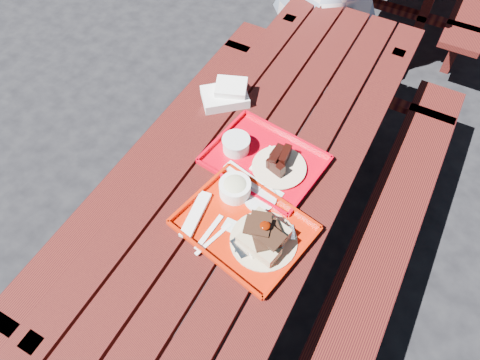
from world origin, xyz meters
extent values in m
plane|color=black|center=(0.00, 0.00, 0.00)|extent=(60.00, 60.00, 0.00)
cube|color=#4B160E|center=(-0.30, 0.00, 0.73)|extent=(0.14, 2.40, 0.04)
cube|color=#4B160E|center=(-0.15, 0.00, 0.73)|extent=(0.14, 2.40, 0.04)
cube|color=#4B160E|center=(0.00, 0.00, 0.73)|extent=(0.14, 2.40, 0.04)
cube|color=#4B160E|center=(0.15, 0.00, 0.73)|extent=(0.14, 2.40, 0.04)
cube|color=#4B160E|center=(0.30, 0.00, 0.73)|extent=(0.14, 2.40, 0.04)
cube|color=#4B160E|center=(-0.58, 0.00, 0.43)|extent=(0.25, 2.40, 0.04)
cube|color=#4B160E|center=(-0.58, -0.84, 0.21)|extent=(0.06, 0.06, 0.42)
cube|color=#4B160E|center=(-0.58, 0.84, 0.21)|extent=(0.06, 0.06, 0.42)
cube|color=#4B160E|center=(0.58, 0.00, 0.43)|extent=(0.25, 2.40, 0.04)
cube|color=#4B160E|center=(0.58, 0.84, 0.21)|extent=(0.06, 0.06, 0.42)
cube|color=#4B160E|center=(-0.30, 0.96, 0.38)|extent=(0.06, 0.06, 0.75)
cube|color=#4B160E|center=(0.30, 0.96, 0.38)|extent=(0.06, 0.06, 0.75)
cube|color=#4B160E|center=(0.00, 0.96, 0.43)|extent=(1.40, 0.06, 0.04)
cube|color=#4B160E|center=(-0.58, 1.96, 0.21)|extent=(0.06, 0.06, 0.42)
cube|color=#4B160E|center=(0.58, 1.96, 0.21)|extent=(0.06, 0.06, 0.42)
cube|color=#4B160E|center=(-0.30, 1.84, 0.38)|extent=(0.06, 0.06, 0.75)
cube|color=#4B160E|center=(0.30, 1.84, 0.38)|extent=(0.06, 0.06, 0.75)
cube|color=#4B160E|center=(0.00, 1.84, 0.43)|extent=(1.40, 0.06, 0.04)
cube|color=#BE1C05|center=(0.09, -0.29, 0.76)|extent=(0.50, 0.42, 0.01)
cube|color=#BE1C05|center=(0.13, -0.12, 0.77)|extent=(0.43, 0.10, 0.02)
cube|color=#BE1C05|center=(0.06, -0.45, 0.77)|extent=(0.43, 0.10, 0.02)
cube|color=#BE1C05|center=(0.31, -0.33, 0.77)|extent=(0.08, 0.34, 0.02)
cube|color=#BE1C05|center=(-0.12, -0.24, 0.77)|extent=(0.08, 0.34, 0.02)
cylinder|color=tan|center=(0.18, -0.31, 0.77)|extent=(0.24, 0.24, 0.01)
cube|color=tan|center=(0.18, -0.35, 0.80)|extent=(0.16, 0.10, 0.04)
cube|color=tan|center=(0.18, -0.27, 0.80)|extent=(0.16, 0.10, 0.04)
ellipsoid|color=#540F01|center=(0.18, -0.31, 0.89)|extent=(0.04, 0.04, 0.01)
cylinder|color=white|center=(-0.01, -0.18, 0.79)|extent=(0.12, 0.12, 0.06)
ellipsoid|color=beige|center=(-0.01, -0.18, 0.81)|extent=(0.10, 0.10, 0.05)
cylinder|color=silver|center=(0.09, -0.15, 0.77)|extent=(0.12, 0.12, 0.01)
cube|color=white|center=(-0.09, -0.33, 0.77)|extent=(0.07, 0.20, 0.02)
cube|color=white|center=(-0.01, -0.37, 0.77)|extent=(0.03, 0.16, 0.01)
cube|color=white|center=(0.02, -0.39, 0.76)|extent=(0.06, 0.17, 0.01)
cube|color=silver|center=(0.05, -0.31, 0.76)|extent=(0.05, 0.05, 0.00)
cube|color=red|center=(0.02, 0.02, 0.76)|extent=(0.47, 0.39, 0.01)
cube|color=red|center=(0.04, 0.18, 0.77)|extent=(0.43, 0.07, 0.02)
cube|color=red|center=(0.00, -0.15, 0.77)|extent=(0.43, 0.07, 0.02)
cube|color=red|center=(0.24, -0.01, 0.77)|extent=(0.05, 0.33, 0.02)
cube|color=red|center=(-0.19, 0.05, 0.77)|extent=(0.05, 0.33, 0.02)
cube|color=white|center=(0.07, 0.01, 0.77)|extent=(0.17, 0.17, 0.01)
cylinder|color=beige|center=(0.09, 0.01, 0.77)|extent=(0.22, 0.22, 0.01)
cylinder|color=silver|center=(-0.11, 0.01, 0.79)|extent=(0.11, 0.11, 0.05)
cylinder|color=silver|center=(-0.11, 0.01, 0.82)|extent=(0.11, 0.11, 0.01)
cube|color=white|center=(-0.01, -0.10, 0.77)|extent=(0.18, 0.08, 0.01)
cube|color=silver|center=(0.13, -0.11, 0.76)|extent=(0.05, 0.05, 0.00)
cube|color=white|center=(-0.29, 0.25, 0.77)|extent=(0.25, 0.24, 0.05)
cube|color=white|center=(-0.28, 0.28, 0.81)|extent=(0.17, 0.15, 0.04)
camera|label=1|loc=(0.44, -0.96, 2.12)|focal=32.00mm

